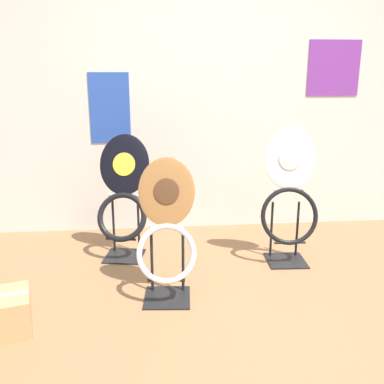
{
  "coord_description": "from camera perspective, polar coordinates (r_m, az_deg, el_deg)",
  "views": [
    {
      "loc": [
        -0.54,
        -1.64,
        1.34
      ],
      "look_at": [
        -0.26,
        1.22,
        0.55
      ],
      "focal_mm": 40.0,
      "sensor_mm": 36.0,
      "label": 1
    }
  ],
  "objects": [
    {
      "name": "toilet_seat_display_white_plain",
      "position": [
        3.14,
        12.83,
        -0.85
      ],
      "size": [
        0.42,
        0.3,
        0.99
      ],
      "color": "black",
      "rests_on": "ground_plane"
    },
    {
      "name": "ground_plane",
      "position": [
        2.19,
        10.71,
        -22.69
      ],
      "size": [
        14.0,
        14.0,
        0.0
      ],
      "primitive_type": "plane",
      "color": "#8E6642"
    },
    {
      "name": "toilet_seat_display_jazz_black",
      "position": [
        3.22,
        -9.16,
        -0.99
      ],
      "size": [
        0.43,
        0.39,
        0.92
      ],
      "color": "black",
      "rests_on": "ground_plane"
    },
    {
      "name": "wall_back",
      "position": [
        3.74,
        2.75,
        14.73
      ],
      "size": [
        8.0,
        0.07,
        2.6
      ],
      "color": "silver",
      "rests_on": "ground_plane"
    },
    {
      "name": "toilet_seat_display_woodgrain",
      "position": [
        2.6,
        -3.41,
        -5.88
      ],
      "size": [
        0.38,
        0.36,
        0.86
      ],
      "color": "black",
      "rests_on": "ground_plane"
    }
  ]
}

